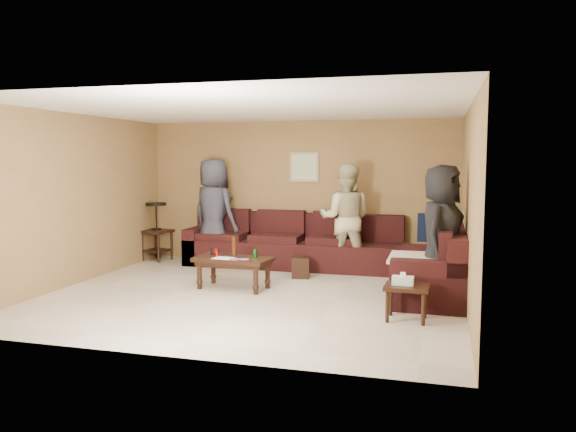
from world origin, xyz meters
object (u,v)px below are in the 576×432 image
object	(u,v)px
side_table_right	(406,289)
person_middle	(345,218)
sectional_sofa	(334,255)
end_table_left	(157,230)
person_right	(441,234)
coffee_table	(233,262)
person_left	(214,212)
waste_bin	(301,267)

from	to	relation	value
side_table_right	person_middle	world-z (taller)	person_middle
sectional_sofa	side_table_right	xyz separation A→B (m)	(1.25, -2.21, 0.04)
end_table_left	person_right	distance (m)	5.29
coffee_table	person_left	world-z (taller)	person_left
side_table_right	waste_bin	size ratio (longest dim) A/B	1.72
side_table_right	person_left	world-z (taller)	person_left
person_right	sectional_sofa	bearing A→B (deg)	67.34
sectional_sofa	waste_bin	size ratio (longest dim) A/B	14.49
coffee_table	waste_bin	world-z (taller)	coffee_table
sectional_sofa	person_right	world-z (taller)	person_right
end_table_left	person_right	xyz separation A→B (m)	(4.97, -1.78, 0.33)
person_left	person_middle	size ratio (longest dim) A/B	1.05
waste_bin	person_left	xyz separation A→B (m)	(-1.71, 0.65, 0.77)
person_left	person_right	xyz separation A→B (m)	(3.80, -1.66, -0.04)
coffee_table	waste_bin	xyz separation A→B (m)	(0.74, 0.98, -0.22)
side_table_right	waste_bin	bearing A→B (deg)	131.44
coffee_table	waste_bin	distance (m)	1.25
side_table_right	sectional_sofa	bearing A→B (deg)	119.50
person_middle	side_table_right	bearing A→B (deg)	109.40
sectional_sofa	person_right	bearing A→B (deg)	-38.28
end_table_left	person_left	world-z (taller)	person_left
end_table_left	sectional_sofa	bearing A→B (deg)	-8.41
person_middle	person_right	distance (m)	2.20
coffee_table	waste_bin	size ratio (longest dim) A/B	3.54
sectional_sofa	person_middle	bearing A→B (deg)	69.26
coffee_table	sectional_sofa	bearing A→B (deg)	45.91
side_table_right	person_right	distance (m)	1.13
waste_bin	person_right	xyz separation A→B (m)	(2.09, -1.01, 0.72)
person_middle	person_right	bearing A→B (deg)	128.38
end_table_left	side_table_right	bearing A→B (deg)	-30.46
sectional_sofa	side_table_right	bearing A→B (deg)	-60.50
sectional_sofa	person_middle	distance (m)	0.66
side_table_right	person_right	bearing A→B (deg)	68.32
side_table_right	person_left	xyz separation A→B (m)	(-3.43, 2.59, 0.57)
coffee_table	person_right	bearing A→B (deg)	-0.63
sectional_sofa	end_table_left	bearing A→B (deg)	171.59
sectional_sofa	person_left	bearing A→B (deg)	170.17
coffee_table	person_middle	bearing A→B (deg)	49.82
coffee_table	person_middle	world-z (taller)	person_middle
end_table_left	person_middle	world-z (taller)	person_middle
side_table_right	person_middle	bearing A→B (deg)	113.84
waste_bin	person_right	distance (m)	2.43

